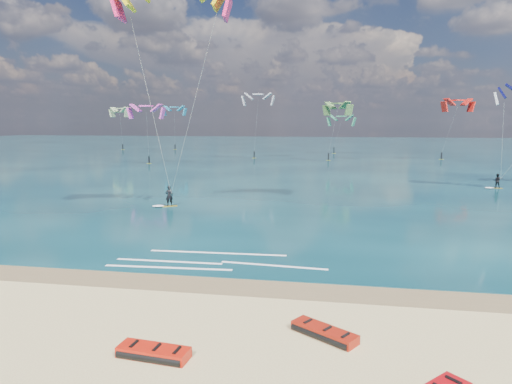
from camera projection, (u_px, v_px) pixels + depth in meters
ground at (282, 183)px, 58.13m from camera, size 320.00×320.00×0.00m
wet_sand_strip at (196, 284)px, 22.10m from camera, size 320.00×2.40×0.01m
sea at (309, 150)px, 120.46m from camera, size 320.00×200.00×0.04m
packed_kite_left at (154, 357)px, 15.25m from camera, size 2.76×1.43×0.42m
packed_kite_mid at (324, 337)px, 16.69m from camera, size 2.89×2.45×0.40m
kitesurfer_main at (170, 94)px, 36.94m from camera, size 10.46×8.13×19.29m
shoreline_foam at (206, 261)px, 25.53m from camera, size 11.98×3.68×0.01m
distant_kites at (254, 131)px, 97.21m from camera, size 83.88×41.42×12.90m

